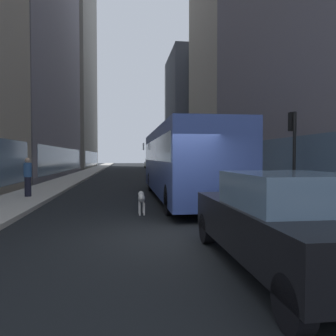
{
  "coord_description": "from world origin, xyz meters",
  "views": [
    {
      "loc": [
        -1.35,
        -7.68,
        1.87
      ],
      "look_at": [
        0.48,
        6.4,
        1.4
      ],
      "focal_mm": 35.43,
      "sensor_mm": 36.0,
      "label": 1
    }
  ],
  "objects_px": {
    "car_silver_sedan": "(150,163)",
    "car_blue_hatchback": "(161,166)",
    "dalmatian_dog": "(142,198)",
    "transit_bus": "(182,159)",
    "car_black_suv": "(283,221)",
    "traffic_light_near": "(293,142)",
    "pedestrian_in_coat": "(28,177)"
  },
  "relations": [
    {
      "from": "transit_bus",
      "to": "car_silver_sedan",
      "type": "relative_size",
      "value": 2.54
    },
    {
      "from": "car_silver_sedan",
      "to": "car_blue_hatchback",
      "type": "bearing_deg",
      "value": -90.0
    },
    {
      "from": "car_blue_hatchback",
      "to": "traffic_light_near",
      "type": "relative_size",
      "value": 1.22
    },
    {
      "from": "pedestrian_in_coat",
      "to": "traffic_light_near",
      "type": "relative_size",
      "value": 0.5
    },
    {
      "from": "transit_bus",
      "to": "pedestrian_in_coat",
      "type": "xyz_separation_m",
      "value": [
        -6.76,
        0.48,
        -0.77
      ]
    },
    {
      "from": "dalmatian_dog",
      "to": "traffic_light_near",
      "type": "height_order",
      "value": "traffic_light_near"
    },
    {
      "from": "transit_bus",
      "to": "traffic_light_near",
      "type": "xyz_separation_m",
      "value": [
        3.7,
        -2.91,
        0.66
      ]
    },
    {
      "from": "car_blue_hatchback",
      "to": "dalmatian_dog",
      "type": "xyz_separation_m",
      "value": [
        -3.62,
        -27.72,
        -0.31
      ]
    },
    {
      "from": "car_black_suv",
      "to": "pedestrian_in_coat",
      "type": "distance_m",
      "value": 12.1
    },
    {
      "from": "car_silver_sedan",
      "to": "car_black_suv",
      "type": "bearing_deg",
      "value": -91.85
    },
    {
      "from": "car_black_suv",
      "to": "dalmatian_dog",
      "type": "height_order",
      "value": "car_black_suv"
    },
    {
      "from": "pedestrian_in_coat",
      "to": "traffic_light_near",
      "type": "distance_m",
      "value": 11.09
    },
    {
      "from": "car_blue_hatchback",
      "to": "car_black_suv",
      "type": "height_order",
      "value": "same"
    },
    {
      "from": "car_silver_sedan",
      "to": "traffic_light_near",
      "type": "distance_m",
      "value": 43.08
    },
    {
      "from": "car_silver_sedan",
      "to": "traffic_light_near",
      "type": "xyz_separation_m",
      "value": [
        2.1,
        -43.0,
        1.61
      ]
    },
    {
      "from": "car_blue_hatchback",
      "to": "transit_bus",
      "type": "bearing_deg",
      "value": -93.82
    },
    {
      "from": "car_silver_sedan",
      "to": "pedestrian_in_coat",
      "type": "xyz_separation_m",
      "value": [
        -8.36,
        -39.6,
        0.19
      ]
    },
    {
      "from": "dalmatian_dog",
      "to": "traffic_light_near",
      "type": "relative_size",
      "value": 0.28
    },
    {
      "from": "car_silver_sedan",
      "to": "car_blue_hatchback",
      "type": "relative_size",
      "value": 1.09
    },
    {
      "from": "transit_bus",
      "to": "car_black_suv",
      "type": "relative_size",
      "value": 2.53
    },
    {
      "from": "car_blue_hatchback",
      "to": "dalmatian_dog",
      "type": "bearing_deg",
      "value": -97.43
    },
    {
      "from": "dalmatian_dog",
      "to": "pedestrian_in_coat",
      "type": "xyz_separation_m",
      "value": [
        -4.75,
        4.25,
        0.5
      ]
    },
    {
      "from": "car_silver_sedan",
      "to": "dalmatian_dog",
      "type": "height_order",
      "value": "car_silver_sedan"
    },
    {
      "from": "car_blue_hatchback",
      "to": "car_black_suv",
      "type": "distance_m",
      "value": 33.54
    },
    {
      "from": "car_black_suv",
      "to": "traffic_light_near",
      "type": "height_order",
      "value": "traffic_light_near"
    },
    {
      "from": "transit_bus",
      "to": "car_black_suv",
      "type": "height_order",
      "value": "transit_bus"
    },
    {
      "from": "car_silver_sedan",
      "to": "traffic_light_near",
      "type": "height_order",
      "value": "traffic_light_near"
    },
    {
      "from": "traffic_light_near",
      "to": "car_black_suv",
      "type": "bearing_deg",
      "value": -119.16
    },
    {
      "from": "car_blue_hatchback",
      "to": "dalmatian_dog",
      "type": "height_order",
      "value": "car_blue_hatchback"
    },
    {
      "from": "transit_bus",
      "to": "pedestrian_in_coat",
      "type": "bearing_deg",
      "value": 175.91
    },
    {
      "from": "dalmatian_dog",
      "to": "car_silver_sedan",
      "type": "bearing_deg",
      "value": 85.28
    },
    {
      "from": "dalmatian_dog",
      "to": "transit_bus",
      "type": "bearing_deg",
      "value": 61.82
    }
  ]
}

